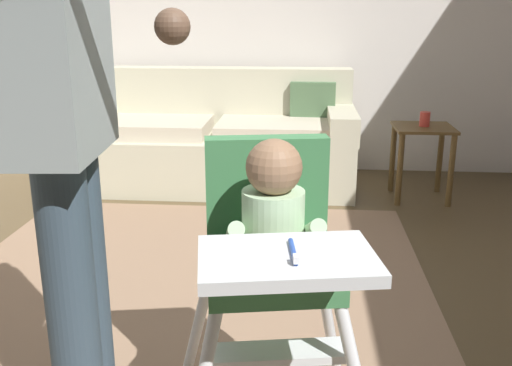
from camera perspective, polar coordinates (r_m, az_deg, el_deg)
The scene contains 8 objects.
ground at distance 2.54m, azimuth -7.56°, elevation -15.08°, with size 6.31×6.85×0.10m, color brown.
wall_far at distance 4.78m, azimuth -1.27°, elevation 16.94°, with size 5.51×0.06×2.60m, color silver.
area_rug at distance 2.59m, azimuth -8.19°, elevation -12.94°, with size 2.35×2.96×0.01m, color #8F7057.
couch at distance 4.39m, azimuth -3.88°, elevation 4.16°, with size 2.08×0.86×0.86m.
high_chair at distance 1.60m, azimuth 1.61°, elevation -5.75°, with size 0.70×0.80×0.97m.
adult_standing at distance 1.59m, azimuth -18.54°, elevation 5.14°, with size 0.54×0.50×1.73m.
side_table at distance 4.17m, azimuth 16.18°, elevation 3.55°, with size 0.40×0.40×0.52m.
sippy_cup at distance 4.13m, azimuth 16.43°, elevation 6.11°, with size 0.07×0.07×0.10m, color #D13D33.
Camera 1 is at (0.50, -2.10, 1.28)m, focal length 40.24 mm.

